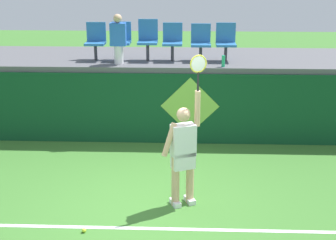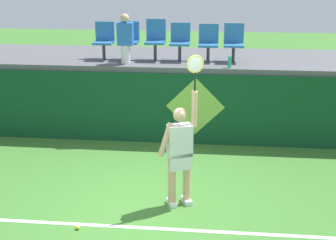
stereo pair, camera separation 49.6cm
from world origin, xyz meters
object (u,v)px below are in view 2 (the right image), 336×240
object	(u,v)px
stadium_chair_4	(208,41)
spectator_0	(125,38)
stadium_chair_3	(180,40)
stadium_chair_2	(156,38)
stadium_chair_5	(234,41)
tennis_player	(180,151)
water_bottle	(230,62)
stadium_chair_0	(104,39)
stadium_chair_1	(129,38)
tennis_ball	(78,227)

from	to	relation	value
stadium_chair_4	spectator_0	distance (m)	1.86
stadium_chair_3	spectator_0	bearing A→B (deg)	-159.03
stadium_chair_2	stadium_chair_5	size ratio (longest dim) A/B	1.09
stadium_chair_5	tennis_player	bearing A→B (deg)	-104.15
water_bottle	stadium_chair_5	bearing A→B (deg)	82.33
stadium_chair_0	stadium_chair_5	world-z (taller)	stadium_chair_5
water_bottle	stadium_chair_5	world-z (taller)	stadium_chair_5
stadium_chair_1	spectator_0	size ratio (longest dim) A/B	0.79
stadium_chair_3	stadium_chair_5	xyz separation A→B (m)	(1.20, 0.00, -0.01)
stadium_chair_1	stadium_chair_3	size ratio (longest dim) A/B	1.02
stadium_chair_0	stadium_chair_2	size ratio (longest dim) A/B	0.92
tennis_ball	stadium_chair_0	xyz separation A→B (m)	(-0.56, 4.56, 2.11)
tennis_player	stadium_chair_2	size ratio (longest dim) A/B	2.76
water_bottle	stadium_chair_5	size ratio (longest dim) A/B	0.29
tennis_player	stadium_chair_4	bearing A→B (deg)	84.48
stadium_chair_0	spectator_0	bearing A→B (deg)	-37.77
water_bottle	stadium_chair_5	xyz separation A→B (m)	(0.09, 0.68, 0.33)
tennis_ball	stadium_chair_1	xyz separation A→B (m)	(0.02, 4.56, 2.13)
stadium_chair_1	water_bottle	bearing A→B (deg)	-16.73
water_bottle	stadium_chair_2	size ratio (longest dim) A/B	0.27
stadium_chair_5	spectator_0	bearing A→B (deg)	-169.25
water_bottle	stadium_chair_4	size ratio (longest dim) A/B	0.30
stadium_chair_4	spectator_0	world-z (taller)	spectator_0
stadium_chair_1	spectator_0	world-z (taller)	spectator_0
tennis_ball	stadium_chair_3	size ratio (longest dim) A/B	0.08
spectator_0	stadium_chair_4	bearing A→B (deg)	13.94
tennis_ball	stadium_chair_5	bearing A→B (deg)	62.43
water_bottle	stadium_chair_3	world-z (taller)	stadium_chair_3
stadium_chair_0	stadium_chair_5	xyz separation A→B (m)	(2.94, 0.00, -0.00)
stadium_chair_3	stadium_chair_4	size ratio (longest dim) A/B	1.02
stadium_chair_2	stadium_chair_5	xyz separation A→B (m)	(1.75, -0.00, -0.04)
water_bottle	stadium_chair_0	xyz separation A→B (m)	(-2.85, 0.68, 0.33)
tennis_ball	stadium_chair_1	size ratio (longest dim) A/B	0.08
stadium_chair_2	spectator_0	distance (m)	0.76
tennis_player	stadium_chair_3	bearing A→B (deg)	94.55
stadium_chair_3	stadium_chair_5	world-z (taller)	stadium_chair_5
stadium_chair_3	tennis_player	bearing A→B (deg)	-85.45
stadium_chair_0	spectator_0	distance (m)	0.74
stadium_chair_3	tennis_ball	bearing A→B (deg)	-104.55
stadium_chair_4	stadium_chair_5	xyz separation A→B (m)	(0.56, 0.00, 0.01)
stadium_chair_3	water_bottle	bearing A→B (deg)	-31.67
stadium_chair_1	stadium_chair_2	distance (m)	0.61
stadium_chair_4	stadium_chair_5	world-z (taller)	stadium_chair_5
stadium_chair_4	tennis_ball	bearing A→B (deg)	-111.76
tennis_ball	stadium_chair_2	xyz separation A→B (m)	(0.63, 4.56, 2.16)
stadium_chair_2	stadium_chair_4	distance (m)	1.19
water_bottle	stadium_chair_2	world-z (taller)	stadium_chair_2
spectator_0	stadium_chair_5	bearing A→B (deg)	10.75
stadium_chair_0	spectator_0	world-z (taller)	spectator_0
tennis_ball	stadium_chair_0	bearing A→B (deg)	96.97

